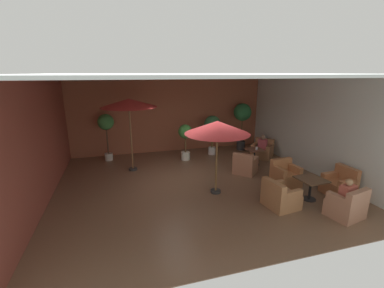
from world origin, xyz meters
TOP-DOWN VIEW (x-y plane):
  - ground_plane at (0.00, 0.00)m, footprint 9.09×8.23m
  - wall_back_brick at (0.00, 4.08)m, footprint 9.09×0.08m
  - wall_left_accent at (-4.50, 0.00)m, footprint 0.08×8.23m
  - wall_right_plain at (4.50, 0.00)m, footprint 0.08×8.23m
  - ceiling_slab at (0.00, 0.00)m, footprint 9.09×8.23m
  - cafe_table_front_left at (2.85, 1.15)m, footprint 0.69×0.69m
  - armchair_front_left_north at (2.05, 0.40)m, footprint 1.08×1.08m
  - armchair_front_left_east at (3.65, 1.88)m, footprint 1.13×1.13m
  - cafe_table_front_right at (2.91, -2.03)m, footprint 0.78×0.78m
  - armchair_front_right_north at (4.02, -1.98)m, footprint 0.78×0.83m
  - armchair_front_right_east at (2.84, -0.92)m, footprint 0.81×0.81m
  - armchair_front_right_south at (1.80, -2.17)m, footprint 0.89×0.91m
  - armchair_front_right_west at (3.13, -3.11)m, footprint 0.92×0.85m
  - patio_umbrella_tall_red at (-1.94, 1.89)m, footprint 2.03×2.03m
  - patio_umbrella_center_beige at (0.42, -0.82)m, footprint 1.94×1.94m
  - potted_tree_left_corner at (-2.86, 3.37)m, footprint 0.66×0.66m
  - potted_tree_mid_left at (0.32, 2.52)m, footprint 0.60×0.60m
  - potted_tree_mid_right at (1.68, 2.94)m, footprint 0.74×0.74m
  - potted_tree_right_corner at (3.30, 3.26)m, footprint 0.83×0.83m
  - patron_blue_shirt at (3.62, 1.85)m, footprint 0.40×0.41m
  - patron_by_window at (3.12, -3.08)m, footprint 0.44×0.31m
  - iced_drink_cup at (2.87, 1.05)m, footprint 0.08×0.08m

SIDE VIEW (x-z plane):
  - ground_plane at x=0.00m, z-range -0.02..0.00m
  - armchair_front_right_south at x=1.80m, z-range -0.11..0.70m
  - armchair_front_left_east at x=3.65m, z-range -0.10..0.70m
  - armchair_front_left_north at x=2.05m, z-range -0.10..0.71m
  - armchair_front_right_north at x=4.02m, z-range -0.12..0.74m
  - armchair_front_right_east at x=2.84m, z-range -0.10..0.74m
  - armchair_front_right_west at x=3.13m, z-range -0.10..0.74m
  - cafe_table_front_left at x=2.85m, z-range 0.14..0.79m
  - cafe_table_front_right at x=2.91m, z-range 0.18..0.84m
  - patron_blue_shirt at x=3.62m, z-range 0.38..0.99m
  - patron_by_window at x=3.12m, z-range 0.41..1.00m
  - iced_drink_cup at x=2.87m, z-range 0.66..0.77m
  - potted_tree_mid_left at x=0.32m, z-range 0.26..1.80m
  - potted_tree_mid_right at x=1.68m, z-range 0.41..2.20m
  - potted_tree_left_corner at x=-2.86m, z-range 0.51..2.50m
  - potted_tree_right_corner at x=3.30m, z-range 0.53..2.77m
  - wall_back_brick at x=0.00m, z-range 0.00..3.54m
  - wall_left_accent at x=-4.50m, z-range 0.00..3.54m
  - wall_right_plain at x=4.50m, z-range 0.00..3.54m
  - patio_umbrella_center_beige at x=0.42m, z-range 0.93..3.20m
  - patio_umbrella_tall_red at x=-1.94m, z-range 1.18..3.91m
  - ceiling_slab at x=0.00m, z-range 3.54..3.60m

